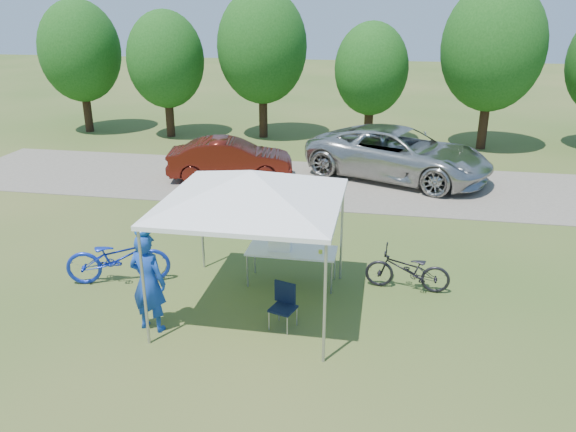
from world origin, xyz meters
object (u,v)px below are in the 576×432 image
(cyclist, at_px, (148,282))
(sedan, at_px, (231,159))
(folding_table, at_px, (292,252))
(folding_chair, at_px, (284,302))
(bike_dark, at_px, (408,270))
(cooler, at_px, (280,241))
(bike_blue, at_px, (118,258))
(minivan, at_px, (399,154))

(cyclist, xyz_separation_m, sedan, (-1.06, 9.04, -0.24))
(folding_table, xyz_separation_m, folding_chair, (0.14, -1.64, -0.23))
(bike_dark, relative_size, sedan, 0.42)
(cooler, height_order, bike_blue, bike_blue)
(folding_chair, bearing_deg, minivan, 95.91)
(minivan, bearing_deg, cyclist, 179.19)
(sedan, bearing_deg, cyclist, 175.50)
(folding_chair, relative_size, cyclist, 0.44)
(cyclist, height_order, minivan, cyclist)
(folding_table, height_order, minivan, minivan)
(folding_chair, relative_size, minivan, 0.14)
(folding_table, bearing_deg, bike_blue, -170.61)
(folding_table, distance_m, cooler, 0.32)
(bike_dark, bearing_deg, folding_chair, -47.42)
(cyclist, distance_m, bike_blue, 2.13)
(cooler, relative_size, minivan, 0.08)
(folding_chair, height_order, bike_blue, bike_blue)
(bike_blue, height_order, sedan, sedan)
(folding_table, height_order, bike_dark, bike_dark)
(cooler, xyz_separation_m, bike_dark, (2.58, 0.13, -0.48))
(cyclist, relative_size, bike_blue, 0.88)
(cooler, distance_m, bike_blue, 3.36)
(folding_chair, xyz_separation_m, bike_blue, (-3.67, 1.05, 0.08))
(bike_dark, relative_size, minivan, 0.28)
(folding_chair, xyz_separation_m, cyclist, (-2.30, -0.53, 0.45))
(folding_table, distance_m, bike_dark, 2.36)
(bike_dark, bearing_deg, folding_table, -83.03)
(cooler, bearing_deg, cyclist, -131.55)
(bike_dark, bearing_deg, bike_blue, -79.22)
(bike_blue, height_order, minivan, minivan)
(cooler, relative_size, cyclist, 0.25)
(cooler, distance_m, minivan, 8.29)
(cooler, bearing_deg, minivan, 73.07)
(bike_dark, bearing_deg, cyclist, -59.15)
(folding_table, relative_size, bike_blue, 0.86)
(folding_chair, xyz_separation_m, sedan, (-3.36, 8.51, 0.21))
(cooler, xyz_separation_m, minivan, (2.42, 7.93, -0.07))
(folding_table, height_order, cyclist, cyclist)
(folding_table, xyz_separation_m, bike_blue, (-3.53, -0.58, -0.15))
(cooler, relative_size, bike_dark, 0.28)
(folding_table, distance_m, folding_chair, 1.66)
(folding_table, bearing_deg, bike_dark, 3.08)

